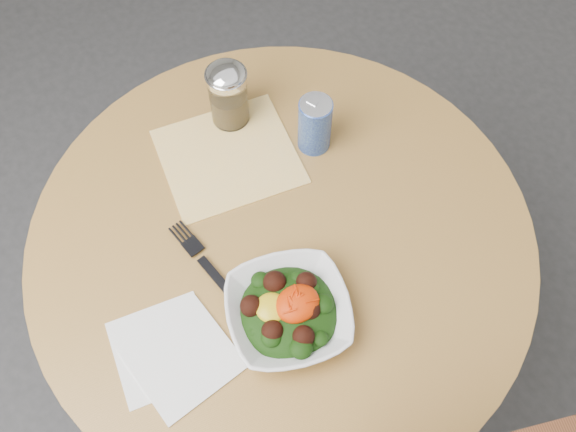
% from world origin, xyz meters
% --- Properties ---
extents(ground, '(6.00, 6.00, 0.00)m').
position_xyz_m(ground, '(0.00, 0.00, 0.00)').
color(ground, '#313133').
rests_on(ground, ground).
extents(table, '(0.90, 0.90, 0.75)m').
position_xyz_m(table, '(0.00, 0.00, 0.55)').
color(table, black).
rests_on(table, ground).
extents(cloth_napkin, '(0.29, 0.27, 0.00)m').
position_xyz_m(cloth_napkin, '(0.01, 0.20, 0.75)').
color(cloth_napkin, '#F2A00C').
rests_on(cloth_napkin, table).
extents(paper_napkins, '(0.19, 0.20, 0.00)m').
position_xyz_m(paper_napkins, '(-0.26, -0.08, 0.75)').
color(paper_napkins, white).
rests_on(paper_napkins, table).
extents(salad_bowl, '(0.25, 0.25, 0.07)m').
position_xyz_m(salad_bowl, '(-0.07, -0.13, 0.78)').
color(salad_bowl, white).
rests_on(salad_bowl, table).
extents(fork, '(0.04, 0.23, 0.00)m').
position_xyz_m(fork, '(-0.14, 0.02, 0.76)').
color(fork, black).
rests_on(fork, table).
extents(spice_shaker, '(0.08, 0.08, 0.14)m').
position_xyz_m(spice_shaker, '(0.06, 0.27, 0.82)').
color(spice_shaker, silver).
rests_on(spice_shaker, table).
extents(beverage_can, '(0.06, 0.06, 0.12)m').
position_xyz_m(beverage_can, '(0.16, 0.13, 0.81)').
color(beverage_can, '#0D1A95').
rests_on(beverage_can, table).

